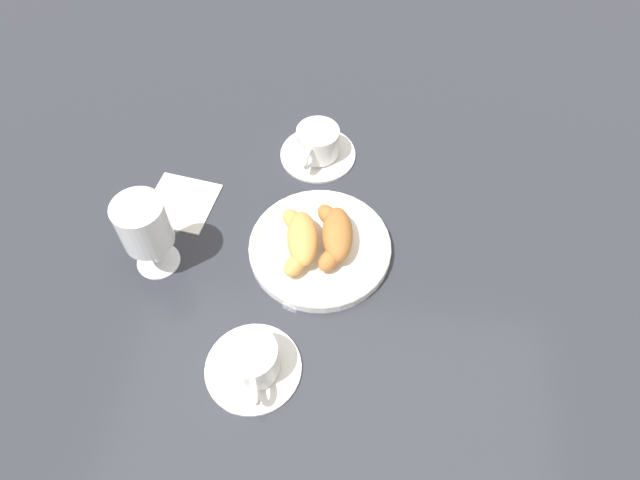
% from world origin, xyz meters
% --- Properties ---
extents(ground_plane, '(2.20, 2.20, 0.00)m').
position_xyz_m(ground_plane, '(0.00, 0.00, 0.00)').
color(ground_plane, '#2D3038').
extents(pastry_plate, '(0.23, 0.23, 0.02)m').
position_xyz_m(pastry_plate, '(-0.02, 0.01, 0.01)').
color(pastry_plate, white).
rests_on(pastry_plate, ground_plane).
extents(croissant_large, '(0.14, 0.07, 0.04)m').
position_xyz_m(croissant_large, '(-0.01, -0.02, 0.04)').
color(croissant_large, '#AD6B33').
rests_on(croissant_large, pastry_plate).
extents(croissant_small, '(0.13, 0.08, 0.04)m').
position_xyz_m(croissant_small, '(-0.03, 0.04, 0.04)').
color(croissant_small, '#D6994C').
rests_on(croissant_small, pastry_plate).
extents(coffee_cup_near, '(0.14, 0.14, 0.06)m').
position_xyz_m(coffee_cup_near, '(0.18, 0.04, 0.03)').
color(coffee_cup_near, white).
rests_on(coffee_cup_near, ground_plane).
extents(coffee_cup_far, '(0.14, 0.14, 0.06)m').
position_xyz_m(coffee_cup_far, '(-0.23, 0.07, 0.03)').
color(coffee_cup_far, white).
rests_on(coffee_cup_far, ground_plane).
extents(juice_glass_left, '(0.08, 0.08, 0.14)m').
position_xyz_m(juice_glass_left, '(-0.07, 0.26, 0.09)').
color(juice_glass_left, white).
rests_on(juice_glass_left, ground_plane).
extents(folded_napkin, '(0.12, 0.12, 0.01)m').
position_xyz_m(folded_napkin, '(0.05, 0.25, 0.00)').
color(folded_napkin, silver).
rests_on(folded_napkin, ground_plane).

